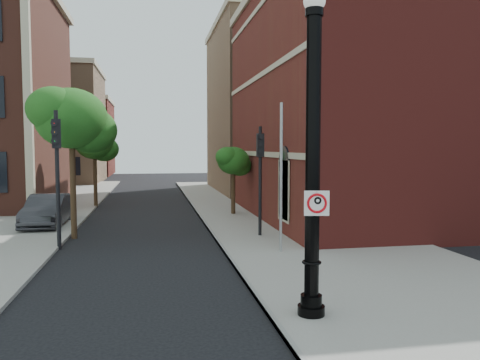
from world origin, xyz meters
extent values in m
plane|color=black|center=(0.00, 0.00, 0.00)|extent=(120.00, 120.00, 0.00)
cube|color=gray|center=(6.00, 10.00, 0.06)|extent=(8.00, 60.00, 0.12)
cube|color=gray|center=(2.05, 10.00, 0.07)|extent=(0.10, 60.00, 0.14)
cube|color=maroon|center=(16.00, 14.00, 6.00)|extent=(22.00, 16.00, 12.00)
cube|color=black|center=(4.96, 9.00, 2.00)|extent=(0.08, 1.40, 2.40)
cube|color=#C0B595|center=(4.97, 14.00, 3.50)|extent=(0.06, 16.00, 0.25)
cube|color=#C0B595|center=(4.97, 14.00, 7.50)|extent=(0.06, 16.00, 0.25)
cube|color=#C0B595|center=(4.97, 14.00, 11.00)|extent=(0.06, 16.00, 0.25)
cube|color=#C0B595|center=(-7.00, 17.00, 7.00)|extent=(0.40, 0.40, 14.00)
cube|color=#9B7454|center=(-12.00, 44.00, 6.00)|extent=(12.00, 12.00, 12.00)
cube|color=maroon|center=(-12.00, 58.00, 5.00)|extent=(12.00, 12.00, 10.00)
cube|color=#9B7454|center=(16.00, 30.00, 7.00)|extent=(22.00, 14.00, 14.00)
cylinder|color=black|center=(2.92, -0.27, 0.16)|extent=(0.61, 0.61, 0.33)
cylinder|color=black|center=(2.92, -0.27, 0.43)|extent=(0.48, 0.48, 0.27)
cylinder|color=black|center=(2.92, -0.27, 3.47)|extent=(0.33, 0.33, 6.29)
torus|color=black|center=(2.92, -0.27, 1.30)|extent=(0.43, 0.43, 0.07)
cylinder|color=black|center=(2.92, -0.27, 6.70)|extent=(0.39, 0.39, 0.16)
sphere|color=silver|center=(2.92, -0.27, 6.94)|extent=(0.48, 0.48, 0.48)
cube|color=white|center=(2.96, -0.45, 2.63)|extent=(0.54, 0.13, 0.54)
cube|color=black|center=(2.96, -0.45, 2.88)|extent=(0.53, 0.11, 0.05)
cube|color=black|center=(2.96, -0.45, 2.39)|extent=(0.53, 0.11, 0.05)
cube|color=black|center=(2.71, -0.40, 2.63)|extent=(0.05, 0.01, 0.54)
cube|color=black|center=(3.20, -0.50, 2.63)|extent=(0.05, 0.01, 0.54)
torus|color=red|center=(2.96, -0.45, 2.63)|extent=(0.44, 0.14, 0.44)
cube|color=red|center=(2.96, -0.45, 2.63)|extent=(0.30, 0.07, 0.31)
cube|color=black|center=(2.91, -0.44, 2.63)|extent=(0.05, 0.02, 0.25)
torus|color=black|center=(2.98, -0.45, 2.69)|extent=(0.18, 0.08, 0.17)
cylinder|color=black|center=(2.96, -0.45, 2.88)|extent=(0.03, 0.02, 0.03)
imported|color=#2B2A2F|center=(-5.49, 13.81, 0.78)|extent=(1.70, 4.77, 1.57)
cylinder|color=black|center=(-3.98, 8.38, 2.60)|extent=(0.15, 0.15, 5.20)
cube|color=black|center=(-3.98, 8.38, 4.34)|extent=(0.37, 0.36, 1.08)
sphere|color=#E50505|center=(-4.01, 8.21, 4.72)|extent=(0.20, 0.20, 0.20)
sphere|color=#FF8C00|center=(-4.01, 8.21, 4.39)|extent=(0.20, 0.20, 0.20)
sphere|color=#00E519|center=(-4.01, 8.21, 4.07)|extent=(0.20, 0.20, 0.20)
cylinder|color=black|center=(3.95, 9.14, 2.36)|extent=(0.14, 0.14, 4.71)
cube|color=black|center=(3.95, 9.14, 3.93)|extent=(0.30, 0.28, 0.98)
sphere|color=#E50505|center=(3.96, 8.99, 4.27)|extent=(0.18, 0.18, 0.18)
sphere|color=#FF8C00|center=(3.96, 8.99, 3.97)|extent=(0.18, 0.18, 0.18)
sphere|color=#00E519|center=(3.96, 8.99, 3.68)|extent=(0.18, 0.18, 0.18)
cylinder|color=#999999|center=(3.98, 6.01, 2.70)|extent=(0.11, 0.11, 5.40)
cylinder|color=black|center=(-3.77, 10.48, 2.35)|extent=(0.24, 0.24, 4.70)
ellipsoid|color=#1E5215|center=(-3.77, 10.48, 5.03)|extent=(2.95, 2.95, 2.51)
ellipsoid|color=#1E5215|center=(-3.10, 11.02, 4.56)|extent=(2.28, 2.28, 1.94)
ellipsoid|color=#1E5215|center=(-4.37, 10.08, 5.37)|extent=(2.15, 2.15, 1.82)
cylinder|color=black|center=(-4.07, 20.95, 1.92)|extent=(0.24, 0.24, 3.83)
ellipsoid|color=#1E5215|center=(-4.07, 20.95, 4.11)|extent=(2.41, 2.41, 2.05)
ellipsoid|color=#1E5215|center=(-3.52, 21.39, 3.72)|extent=(1.86, 1.86, 1.58)
ellipsoid|color=#1E5215|center=(-4.56, 20.62, 4.38)|extent=(1.75, 1.75, 1.49)
cylinder|color=black|center=(3.96, 15.76, 1.45)|extent=(0.24, 0.24, 2.89)
ellipsoid|color=#1E5215|center=(3.96, 15.76, 3.10)|extent=(1.82, 1.82, 1.54)
ellipsoid|color=#1E5215|center=(4.37, 16.09, 2.81)|extent=(1.40, 1.40, 1.19)
ellipsoid|color=#1E5215|center=(3.58, 15.51, 3.30)|extent=(1.32, 1.32, 1.12)
camera|label=1|loc=(-0.53, -9.96, 3.84)|focal=35.00mm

